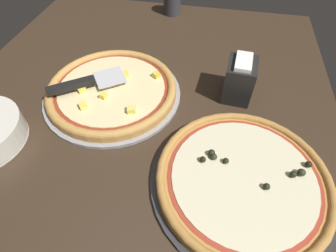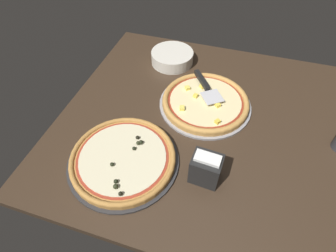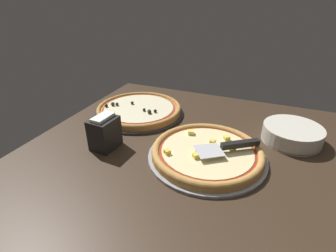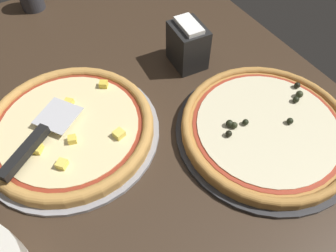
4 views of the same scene
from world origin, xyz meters
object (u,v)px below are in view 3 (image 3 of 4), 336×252
(pizza_front, at_px, (207,152))
(napkin_holder, at_px, (105,132))
(plate_stack, at_px, (292,134))
(pizza_back, at_px, (139,109))
(serving_spatula, at_px, (233,145))

(pizza_front, height_order, napkin_holder, napkin_holder)
(pizza_front, bearing_deg, plate_stack, -49.07)
(pizza_front, height_order, pizza_back, pizza_back)
(plate_stack, relative_size, napkin_holder, 1.72)
(pizza_front, distance_m, pizza_back, 0.46)
(pizza_front, xyz_separation_m, pizza_back, (0.23, 0.39, 0.00))
(pizza_back, xyz_separation_m, napkin_holder, (-0.31, -0.02, 0.04))
(plate_stack, bearing_deg, pizza_back, 90.54)
(serving_spatula, relative_size, plate_stack, 0.96)
(pizza_front, relative_size, pizza_back, 0.99)
(pizza_back, bearing_deg, serving_spatula, -113.16)
(pizza_back, relative_size, plate_stack, 1.78)
(pizza_front, distance_m, napkin_holder, 0.38)
(pizza_front, xyz_separation_m, plate_stack, (0.24, -0.27, 0.01))
(napkin_holder, bearing_deg, plate_stack, -64.11)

